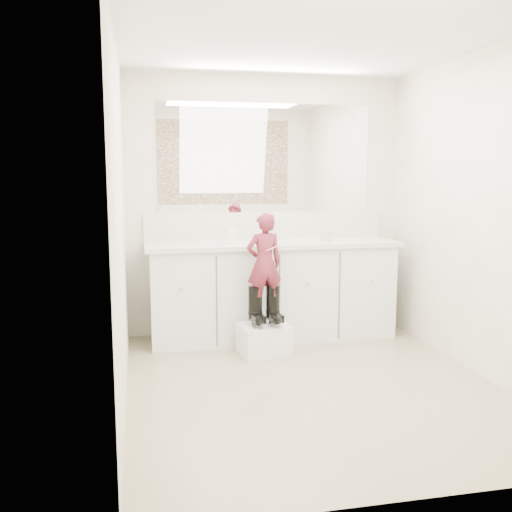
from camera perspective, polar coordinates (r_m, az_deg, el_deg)
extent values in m
plane|color=#837456|center=(4.22, 5.55, -12.66)|extent=(3.00, 3.00, 0.00)
plane|color=white|center=(4.04, 6.06, 21.04)|extent=(3.00, 3.00, 0.00)
plane|color=beige|center=(5.40, 0.97, 5.06)|extent=(2.60, 0.00, 2.60)
plane|color=beige|center=(2.57, 15.92, 1.08)|extent=(2.60, 0.00, 2.60)
plane|color=beige|center=(3.77, -13.44, 3.40)|extent=(0.00, 3.00, 3.00)
plane|color=beige|center=(4.52, 21.76, 3.82)|extent=(0.00, 3.00, 3.00)
cube|color=silver|center=(5.23, 1.62, -3.61)|extent=(2.20, 0.55, 0.85)
cube|color=beige|center=(5.15, 1.67, 1.21)|extent=(2.28, 0.58, 0.04)
cube|color=beige|center=(5.40, 1.00, 3.09)|extent=(2.28, 0.03, 0.25)
cube|color=white|center=(5.38, 1.01, 9.74)|extent=(2.00, 0.02, 1.00)
cube|color=#472819|center=(2.56, 16.23, 11.14)|extent=(2.00, 0.01, 1.20)
cylinder|color=silver|center=(5.30, 1.26, 2.17)|extent=(0.08, 0.08, 0.10)
imported|color=beige|center=(5.25, 7.00, 2.04)|extent=(0.13, 0.13, 0.10)
imported|color=white|center=(5.00, -2.43, 2.31)|extent=(0.09, 0.10, 0.19)
cube|color=white|center=(4.82, 0.80, -8.33)|extent=(0.44, 0.38, 0.25)
imported|color=#AE3547|center=(4.68, 0.82, -0.75)|extent=(0.33, 0.24, 0.83)
cylinder|color=pink|center=(4.64, 1.77, 0.83)|extent=(0.14, 0.03, 0.06)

